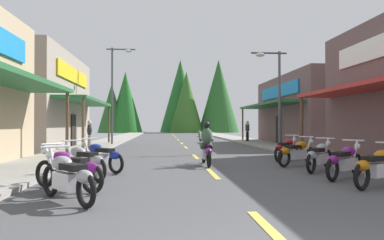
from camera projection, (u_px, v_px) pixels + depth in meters
ground at (182, 144)px, 28.14m from camera, size 9.15×80.43×0.10m
sidewalk_left at (103, 143)px, 27.67m from camera, size 2.57×80.43×0.12m
sidewalk_right at (258, 143)px, 28.60m from camera, size 2.57×80.43×0.12m
centerline_dashes at (180, 141)px, 32.26m from camera, size 0.16×56.52×0.01m
storefront_left_far at (3, 101)px, 23.23m from camera, size 10.37×10.72×5.87m
storefront_right_far at (330, 110)px, 27.95m from camera, size 9.69×11.98×5.04m
streetlamp_left at (116, 83)px, 25.86m from camera, size 1.99×0.30×6.80m
streetlamp_right at (274, 85)px, 20.55m from camera, size 1.99×0.30×5.51m
motorcycle_parked_right_0 at (378, 166)px, 8.66m from camera, size 1.85×1.25×1.04m
motorcycle_parked_right_1 at (345, 161)px, 9.99m from camera, size 1.72×1.43×1.04m
motorcycle_parked_right_2 at (320, 156)px, 11.57m from camera, size 1.53×1.64×1.04m
motorcycle_parked_right_3 at (297, 152)px, 13.10m from camera, size 1.85×1.25×1.04m
motorcycle_parked_right_4 at (286, 149)px, 14.95m from camera, size 1.53×1.63×1.04m
motorcycle_parked_left_0 at (67, 176)px, 6.97m from camera, size 1.42×1.73×1.04m
motorcycle_parked_left_1 at (69, 169)px, 8.18m from camera, size 1.81×1.31×1.04m
motorcycle_parked_left_2 at (83, 161)px, 9.88m from camera, size 1.55×1.62×1.04m
motorcycle_parked_left_3 at (100, 156)px, 11.40m from camera, size 1.66×1.51×1.04m
rider_cruising_lead at (206, 147)px, 13.28m from camera, size 0.60×2.14×1.57m
pedestrian_by_shop at (247, 130)px, 30.14m from camera, size 0.44×0.44×1.75m
pedestrian_browsing at (89, 133)px, 20.95m from camera, size 0.28×0.57×1.69m
treeline_backdrop at (180, 99)px, 68.98m from camera, size 25.57×10.93×13.84m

